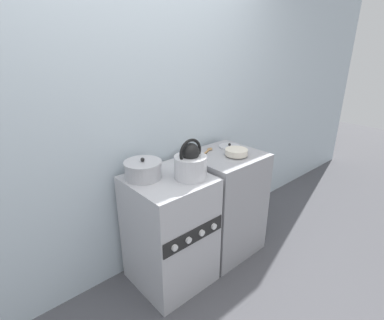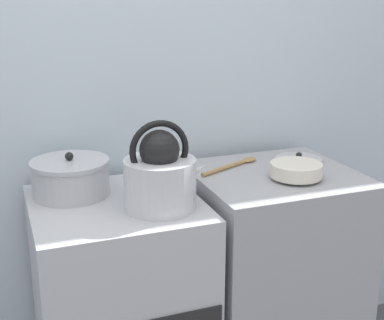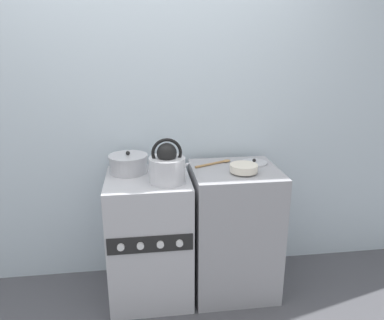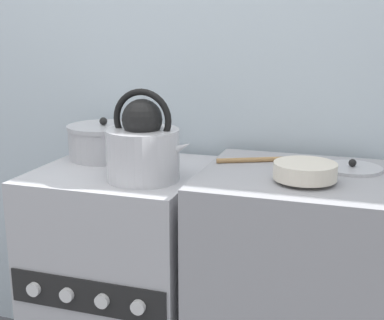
{
  "view_description": "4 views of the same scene",
  "coord_description": "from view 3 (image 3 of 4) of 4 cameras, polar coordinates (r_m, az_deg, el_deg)",
  "views": [
    {
      "loc": [
        -1.13,
        -1.25,
        1.76
      ],
      "look_at": [
        0.25,
        0.31,
        0.93
      ],
      "focal_mm": 28.0,
      "sensor_mm": 36.0,
      "label": 1
    },
    {
      "loc": [
        -0.34,
        -1.33,
        1.51
      ],
      "look_at": [
        0.26,
        0.26,
        0.99
      ],
      "focal_mm": 50.0,
      "sensor_mm": 36.0,
      "label": 2
    },
    {
      "loc": [
        -0.02,
        -2.03,
        1.72
      ],
      "look_at": [
        0.29,
        0.25,
        0.99
      ],
      "focal_mm": 35.0,
      "sensor_mm": 36.0,
      "label": 3
    },
    {
      "loc": [
        0.76,
        -1.3,
        1.34
      ],
      "look_at": [
        0.24,
        0.29,
        0.92
      ],
      "focal_mm": 50.0,
      "sensor_mm": 36.0,
      "label": 4
    }
  ],
  "objects": [
    {
      "name": "enamel_bowl",
      "position": [
        2.42,
        7.89,
        -1.24
      ],
      "size": [
        0.18,
        0.18,
        0.06
      ],
      "color": "beige",
      "rests_on": "counter"
    },
    {
      "name": "ground_plane",
      "position": [
        2.66,
        -5.94,
        -22.79
      ],
      "size": [
        12.0,
        12.0,
        0.0
      ],
      "primitive_type": "plane",
      "color": "#4C4C51"
    },
    {
      "name": "stove",
      "position": [
        2.63,
        -6.45,
        -11.64
      ],
      "size": [
        0.54,
        0.57,
        0.87
      ],
      "color": "#B2B2B7",
      "rests_on": "ground_plane"
    },
    {
      "name": "wall_back",
      "position": [
        2.68,
        -7.24,
        7.43
      ],
      "size": [
        7.0,
        0.06,
        2.5
      ],
      "color": "silver",
      "rests_on": "ground_plane"
    },
    {
      "name": "wooden_spoon",
      "position": [
        2.59,
        3.78,
        -0.44
      ],
      "size": [
        0.28,
        0.15,
        0.02
      ],
      "color": "#A37A4C",
      "rests_on": "counter"
    },
    {
      "name": "kettle",
      "position": [
        2.32,
        -3.77,
        -0.89
      ],
      "size": [
        0.28,
        0.23,
        0.28
      ],
      "color": "silver",
      "rests_on": "stove"
    },
    {
      "name": "counter",
      "position": [
        2.68,
        6.33,
        -10.57
      ],
      "size": [
        0.57,
        0.53,
        0.91
      ],
      "color": "#99999E",
      "rests_on": "ground_plane"
    },
    {
      "name": "cooking_pot",
      "position": [
        2.54,
        -9.66,
        -0.55
      ],
      "size": [
        0.26,
        0.26,
        0.15
      ],
      "color": "#B2B2B7",
      "rests_on": "stove"
    },
    {
      "name": "loose_pot_lid",
      "position": [
        2.63,
        9.43,
        -0.39
      ],
      "size": [
        0.18,
        0.18,
        0.03
      ],
      "color": "#B2B2B7",
      "rests_on": "counter"
    }
  ]
}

